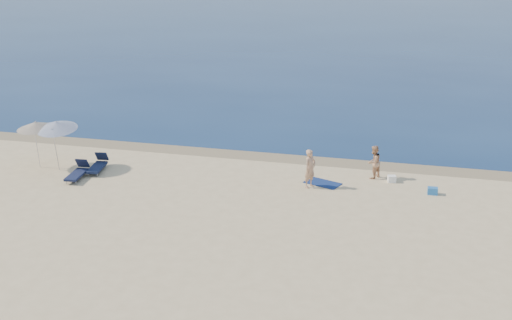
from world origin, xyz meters
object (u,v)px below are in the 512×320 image
at_px(person_right, 374,162).
at_px(blue_cooler, 433,191).
at_px(person_left, 310,169).
at_px(umbrella_near, 57,126).

bearing_deg(person_right, blue_cooler, 96.48).
xyz_separation_m(person_right, blue_cooler, (2.78, -1.44, -0.66)).
distance_m(person_left, umbrella_near, 12.65).
xyz_separation_m(blue_cooler, umbrella_near, (-18.15, -0.99, 2.11)).
xyz_separation_m(person_left, blue_cooler, (5.59, 0.44, -0.76)).
bearing_deg(blue_cooler, umbrella_near, -177.85).
distance_m(person_right, blue_cooler, 3.20).
distance_m(person_left, person_right, 3.38).
height_order(person_left, person_right, person_left).
distance_m(person_right, umbrella_near, 15.63).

